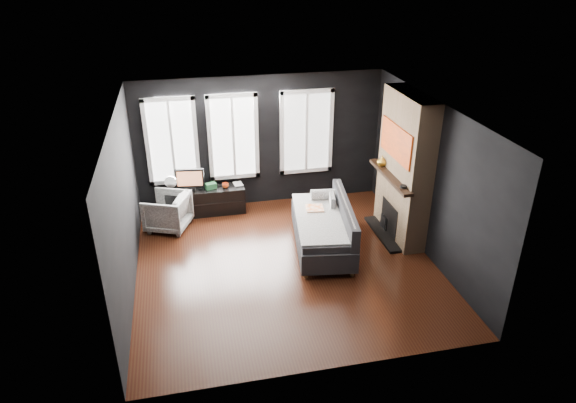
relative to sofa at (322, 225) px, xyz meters
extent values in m
plane|color=black|center=(-0.75, -0.42, -0.45)|extent=(5.00, 5.00, 0.00)
plane|color=white|center=(-0.75, -0.42, 2.25)|extent=(5.00, 5.00, 0.00)
cube|color=black|center=(-0.75, 2.08, 0.90)|extent=(5.00, 0.02, 2.70)
cube|color=black|center=(-3.25, -0.42, 0.90)|extent=(0.02, 5.00, 2.70)
cube|color=black|center=(1.75, -0.42, 0.90)|extent=(0.02, 5.00, 2.70)
cube|color=gray|center=(0.29, 0.41, 0.20)|extent=(0.14, 0.35, 0.34)
imported|color=white|center=(-2.70, 1.31, -0.06)|extent=(0.94, 0.96, 0.77)
imported|color=#CD4416|center=(-1.54, 1.75, 0.16)|extent=(0.15, 0.13, 0.13)
imported|color=#B1A68C|center=(-1.36, 1.85, 0.21)|extent=(0.17, 0.04, 0.24)
cube|color=#2A6C39|center=(-1.83, 1.78, 0.15)|extent=(0.24, 0.19, 0.11)
imported|color=yellow|center=(1.30, 0.63, 0.87)|extent=(0.21, 0.22, 0.19)
cylinder|color=black|center=(1.30, -0.37, 0.80)|extent=(0.16, 0.16, 0.04)
camera|label=1|loc=(-2.28, -7.68, 4.43)|focal=32.00mm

